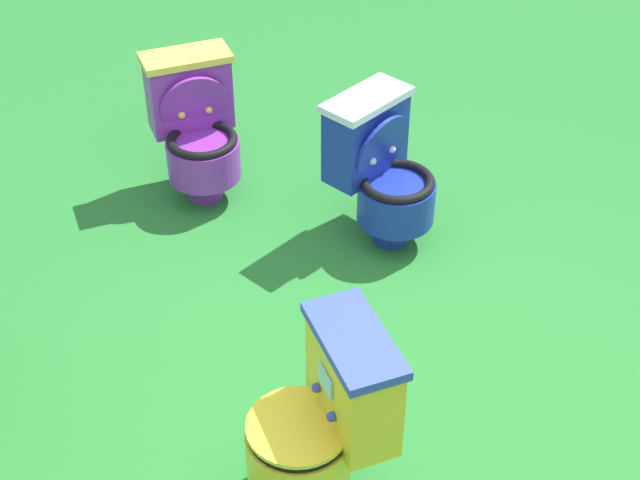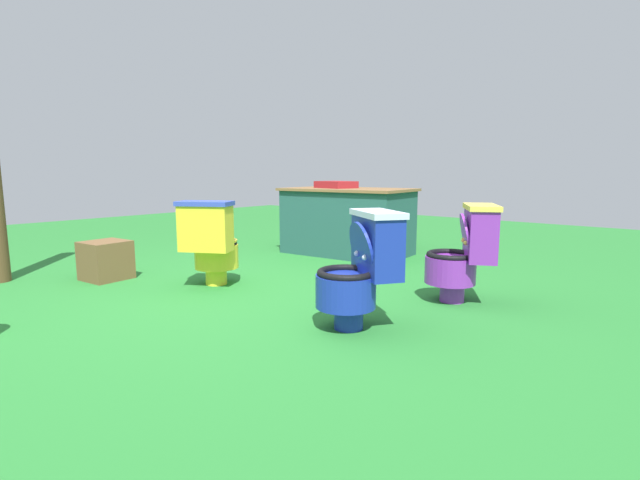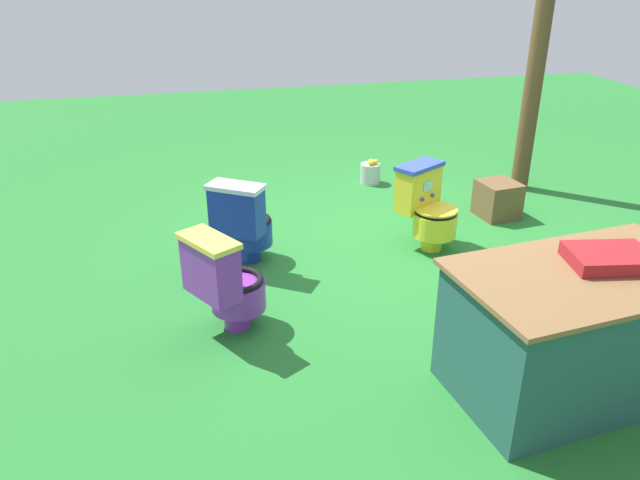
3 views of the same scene
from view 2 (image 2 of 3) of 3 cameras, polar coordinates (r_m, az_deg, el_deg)
name	(u,v)px [view 2 (image 2 of 3)]	position (r m, az deg, el deg)	size (l,w,h in m)	color
ground	(238,296)	(3.67, -10.15, -6.86)	(14.00, 14.00, 0.00)	#26752D
toilet_blue	(360,269)	(2.84, 5.00, -3.54)	(0.61, 0.63, 0.73)	#192D9E
toilet_yellow	(212,243)	(3.96, -13.23, -0.35)	(0.59, 0.63, 0.73)	yellow
toilet_purple	(464,252)	(3.55, 17.36, -1.48)	(0.63, 0.59, 0.73)	purple
vendor_table	(347,221)	(5.42, 3.39, 2.41)	(1.54, 1.00, 0.85)	#23514C
small_crate	(106,260)	(4.57, -24.94, -2.28)	(0.36, 0.35, 0.35)	brown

